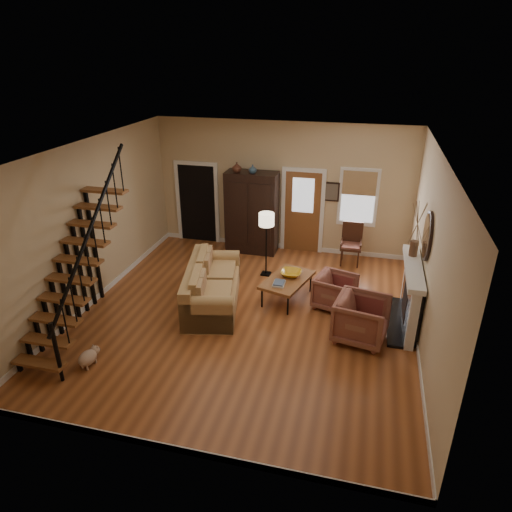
% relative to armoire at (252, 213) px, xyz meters
% --- Properties ---
extents(room, '(7.00, 7.33, 3.30)m').
position_rel_armoire_xyz_m(room, '(0.29, -1.39, 0.46)').
color(room, '#9C5227').
rests_on(room, ground).
extents(staircase, '(0.94, 2.80, 3.20)m').
position_rel_armoire_xyz_m(staircase, '(-2.08, -4.45, 0.55)').
color(staircase, brown).
rests_on(staircase, ground).
extents(fireplace, '(0.33, 1.95, 2.30)m').
position_rel_armoire_xyz_m(fireplace, '(3.83, -2.65, -0.31)').
color(fireplace, black).
rests_on(fireplace, ground).
extents(armoire, '(1.30, 0.60, 2.10)m').
position_rel_armoire_xyz_m(armoire, '(0.00, 0.00, 0.00)').
color(armoire, black).
rests_on(armoire, ground).
extents(vase_a, '(0.24, 0.24, 0.25)m').
position_rel_armoire_xyz_m(vase_a, '(-0.35, -0.10, 1.17)').
color(vase_a, '#4C2619').
rests_on(vase_a, armoire).
extents(vase_b, '(0.20, 0.20, 0.21)m').
position_rel_armoire_xyz_m(vase_b, '(0.05, -0.10, 1.16)').
color(vase_b, '#334C60').
rests_on(vase_b, armoire).
extents(sofa, '(1.48, 2.47, 0.86)m').
position_rel_armoire_xyz_m(sofa, '(-0.10, -2.86, -0.62)').
color(sofa, '#AF854F').
rests_on(sofa, ground).
extents(coffee_table, '(1.07, 1.43, 0.49)m').
position_rel_armoire_xyz_m(coffee_table, '(1.36, -2.29, -0.81)').
color(coffee_table, brown).
rests_on(coffee_table, ground).
extents(bowl, '(0.44, 0.44, 0.11)m').
position_rel_armoire_xyz_m(bowl, '(1.41, -2.14, -0.51)').
color(bowl, gold).
rests_on(bowl, coffee_table).
extents(books, '(0.23, 0.32, 0.06)m').
position_rel_armoire_xyz_m(books, '(1.24, -2.59, -0.53)').
color(books, beige).
rests_on(books, coffee_table).
extents(armchair_left, '(1.07, 1.05, 0.84)m').
position_rel_armoire_xyz_m(armchair_left, '(2.93, -3.40, -0.63)').
color(armchair_left, maroon).
rests_on(armchair_left, ground).
extents(armchair_right, '(0.95, 0.94, 0.71)m').
position_rel_armoire_xyz_m(armchair_right, '(2.37, -2.36, -0.70)').
color(armchair_right, maroon).
rests_on(armchair_right, ground).
extents(floor_lamp, '(0.37, 0.37, 1.53)m').
position_rel_armoire_xyz_m(floor_lamp, '(0.67, -1.28, -0.29)').
color(floor_lamp, black).
rests_on(floor_lamp, ground).
extents(side_chair, '(0.54, 0.54, 1.02)m').
position_rel_armoire_xyz_m(side_chair, '(2.55, -0.20, -0.54)').
color(side_chair, '#3E2113').
rests_on(side_chair, ground).
extents(dog, '(0.30, 0.44, 0.30)m').
position_rel_armoire_xyz_m(dog, '(-1.46, -5.32, -0.90)').
color(dog, tan).
rests_on(dog, ground).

